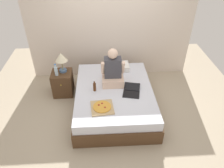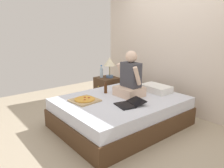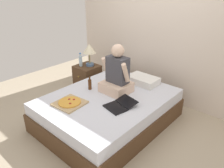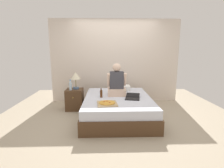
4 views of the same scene
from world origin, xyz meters
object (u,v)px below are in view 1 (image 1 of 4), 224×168
at_px(nightstand_left, 63,83).
at_px(laptop, 131,92).
at_px(bed, 114,98).
at_px(lamp_on_left_nightstand, 61,58).
at_px(water_bottle, 56,71).
at_px(person_seated, 113,71).
at_px(beer_bottle_on_bed, 95,87).
at_px(pizza_box, 102,107).

height_order(nightstand_left, laptop, laptop).
distance_m(bed, lamp_on_left_nightstand, 1.41).
bearing_deg(water_bottle, person_seated, -12.48).
relative_size(water_bottle, beer_bottle_on_bed, 1.25).
bearing_deg(beer_bottle_on_bed, bed, 4.01).
height_order(water_bottle, pizza_box, water_bottle).
bearing_deg(person_seated, laptop, -45.69).
distance_m(nightstand_left, laptop, 1.64).
bearing_deg(water_bottle, lamp_on_left_nightstand, 49.40).
xyz_separation_m(laptop, beer_bottle_on_bed, (-0.73, 0.11, 0.07)).
relative_size(bed, person_seated, 2.66).
distance_m(laptop, pizza_box, 0.72).
xyz_separation_m(pizza_box, beer_bottle_on_bed, (-0.14, 0.53, 0.07)).
bearing_deg(beer_bottle_on_bed, pizza_box, -75.55).
xyz_separation_m(bed, laptop, (0.33, -0.14, 0.27)).
distance_m(water_bottle, pizza_box, 1.42).
height_order(bed, laptop, laptop).
distance_m(pizza_box, beer_bottle_on_bed, 0.55).
xyz_separation_m(bed, person_seated, (-0.01, 0.22, 0.54)).
height_order(lamp_on_left_nightstand, laptop, lamp_on_left_nightstand).
bearing_deg(bed, nightstand_left, 153.15).
bearing_deg(bed, beer_bottle_on_bed, -175.99).
relative_size(nightstand_left, water_bottle, 2.03).
xyz_separation_m(lamp_on_left_nightstand, beer_bottle_on_bed, (0.70, -0.65, -0.30)).
height_order(person_seated, pizza_box, person_seated).
bearing_deg(laptop, pizza_box, -144.67).
bearing_deg(person_seated, nightstand_left, 162.36).
relative_size(lamp_on_left_nightstand, laptop, 0.95).
bearing_deg(pizza_box, beer_bottle_on_bed, 104.45).
xyz_separation_m(nightstand_left, beer_bottle_on_bed, (0.74, -0.60, 0.31)).
relative_size(laptop, beer_bottle_on_bed, 2.15).
bearing_deg(pizza_box, water_bottle, 132.55).
relative_size(bed, lamp_on_left_nightstand, 4.61).
height_order(nightstand_left, water_bottle, water_bottle).
height_order(bed, person_seated, person_seated).
bearing_deg(laptop, person_seated, 134.31).
distance_m(bed, nightstand_left, 1.27).
distance_m(bed, laptop, 0.45).
bearing_deg(water_bottle, laptop, -21.94).
relative_size(water_bottle, pizza_box, 0.64).
xyz_separation_m(bed, pizza_box, (-0.26, -0.56, 0.27)).
bearing_deg(water_bottle, beer_bottle_on_bed, -31.93).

